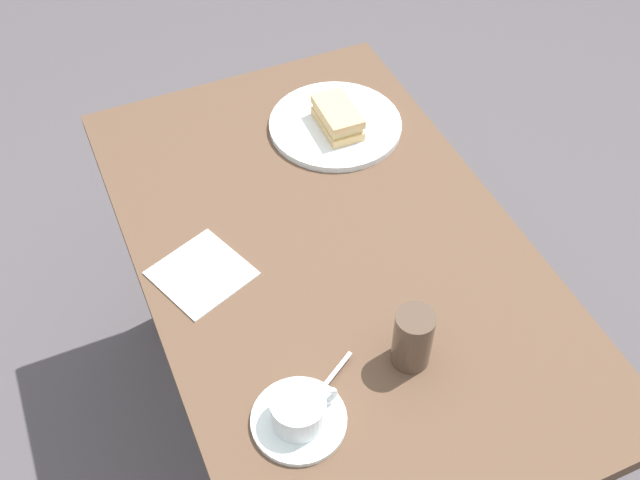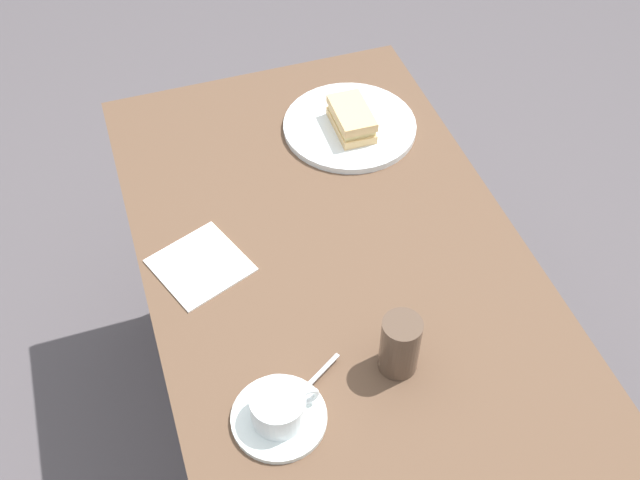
# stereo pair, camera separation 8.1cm
# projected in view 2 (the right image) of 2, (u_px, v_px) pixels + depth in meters

# --- Properties ---
(ground_plane) EXTENTS (6.00, 6.00, 0.00)m
(ground_plane) POSITION_uv_depth(u_px,v_px,m) (329.00, 430.00, 1.94)
(ground_plane) COLOR #4E494C
(dining_table) EXTENTS (1.13, 0.69, 0.71)m
(dining_table) POSITION_uv_depth(u_px,v_px,m) (332.00, 282.00, 1.48)
(dining_table) COLOR brown
(dining_table) RESTS_ON ground_plane
(sandwich_plate) EXTENTS (0.28, 0.28, 0.01)m
(sandwich_plate) POSITION_uv_depth(u_px,v_px,m) (350.00, 126.00, 1.63)
(sandwich_plate) COLOR silver
(sandwich_plate) RESTS_ON dining_table
(sandwich_front) EXTENTS (0.13, 0.07, 0.05)m
(sandwich_front) POSITION_uv_depth(u_px,v_px,m) (352.00, 119.00, 1.59)
(sandwich_front) COLOR #DFB574
(sandwich_front) RESTS_ON sandwich_plate
(coffee_saucer) EXTENTS (0.15, 0.15, 0.01)m
(coffee_saucer) POSITION_uv_depth(u_px,v_px,m) (279.00, 418.00, 1.18)
(coffee_saucer) COLOR silver
(coffee_saucer) RESTS_ON dining_table
(coffee_cup) EXTENTS (0.09, 0.11, 0.05)m
(coffee_cup) POSITION_uv_depth(u_px,v_px,m) (279.00, 407.00, 1.15)
(coffee_cup) COLOR silver
(coffee_cup) RESTS_ON coffee_saucer
(spoon) EXTENTS (0.06, 0.09, 0.01)m
(spoon) POSITION_uv_depth(u_px,v_px,m) (312.00, 381.00, 1.21)
(spoon) COLOR silver
(spoon) RESTS_ON coffee_saucer
(napkin) EXTENTS (0.19, 0.19, 0.00)m
(napkin) POSITION_uv_depth(u_px,v_px,m) (200.00, 265.00, 1.38)
(napkin) COLOR white
(napkin) RESTS_ON dining_table
(drinking_glass) EXTENTS (0.06, 0.06, 0.11)m
(drinking_glass) POSITION_uv_depth(u_px,v_px,m) (400.00, 345.00, 1.20)
(drinking_glass) COLOR #4E3B2D
(drinking_glass) RESTS_ON dining_table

